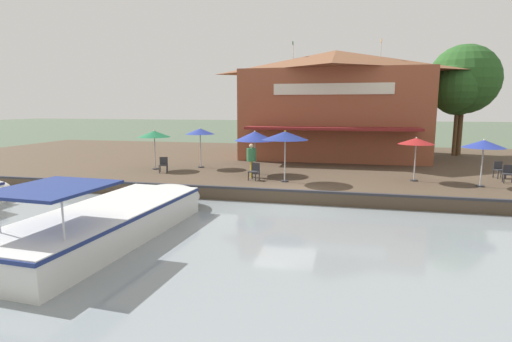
% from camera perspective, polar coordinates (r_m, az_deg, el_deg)
% --- Properties ---
extents(ground_plane, '(220.00, 220.00, 0.00)m').
position_cam_1_polar(ground_plane, '(17.32, 4.44, -4.95)').
color(ground_plane, '#4C5B47').
extents(quay_deck, '(22.00, 56.00, 0.60)m').
position_cam_1_polar(quay_deck, '(28.00, 7.82, 1.03)').
color(quay_deck, '#4C3D2D').
rests_on(quay_deck, ground).
extents(quay_edge_fender, '(0.20, 50.40, 0.10)m').
position_cam_1_polar(quay_edge_fender, '(17.27, 4.51, -2.78)').
color(quay_edge_fender, '#2D2D33').
rests_on(quay_edge_fender, quay_deck).
extents(waterfront_restaurant, '(10.71, 13.09, 8.39)m').
position_cam_1_polar(waterfront_restaurant, '(30.37, 11.13, 9.49)').
color(waterfront_restaurant, brown).
rests_on(waterfront_restaurant, quay_deck).
extents(patio_umbrella_mid_patio_right, '(2.20, 2.20, 2.35)m').
position_cam_1_polar(patio_umbrella_mid_patio_right, '(21.57, -0.16, 5.01)').
color(patio_umbrella_mid_patio_right, '#B7B7B7').
rests_on(patio_umbrella_mid_patio_right, quay_deck).
extents(patio_umbrella_far_corner, '(1.71, 1.71, 2.17)m').
position_cam_1_polar(patio_umbrella_far_corner, '(20.92, 21.92, 3.96)').
color(patio_umbrella_far_corner, '#B7B7B7').
rests_on(patio_umbrella_far_corner, quay_deck).
extents(patio_umbrella_mid_patio_left, '(1.73, 1.73, 2.38)m').
position_cam_1_polar(patio_umbrella_mid_patio_left, '(24.08, -7.98, 5.60)').
color(patio_umbrella_mid_patio_left, '#B7B7B7').
rests_on(patio_umbrella_mid_patio_left, quay_deck).
extents(patio_umbrella_by_entrance, '(1.86, 1.86, 2.29)m').
position_cam_1_polar(patio_umbrella_by_entrance, '(23.89, -14.33, 5.13)').
color(patio_umbrella_by_entrance, '#B7B7B7').
rests_on(patio_umbrella_by_entrance, quay_deck).
extents(patio_umbrella_back_row, '(1.83, 1.83, 2.18)m').
position_cam_1_polar(patio_umbrella_back_row, '(20.73, 29.77, 3.36)').
color(patio_umbrella_back_row, '#B7B7B7').
rests_on(patio_umbrella_back_row, quay_deck).
extents(patio_umbrella_near_quay_edge, '(2.23, 2.23, 2.49)m').
position_cam_1_polar(patio_umbrella_near_quay_edge, '(19.26, 4.18, 5.05)').
color(patio_umbrella_near_quay_edge, '#B7B7B7').
rests_on(patio_umbrella_near_quay_edge, quay_deck).
extents(cafe_chair_far_corner_seat, '(0.53, 0.53, 0.85)m').
position_cam_1_polar(cafe_chair_far_corner_seat, '(23.95, 31.40, 0.28)').
color(cafe_chair_far_corner_seat, '#2D2D33').
rests_on(cafe_chair_far_corner_seat, quay_deck).
extents(cafe_chair_mid_patio, '(0.56, 0.56, 0.85)m').
position_cam_1_polar(cafe_chair_mid_patio, '(22.76, -13.08, 0.99)').
color(cafe_chair_mid_patio, '#2D2D33').
rests_on(cafe_chair_mid_patio, quay_deck).
extents(cafe_chair_back_row_seat, '(0.51, 0.51, 0.85)m').
position_cam_1_polar(cafe_chair_back_row_seat, '(22.68, 32.37, -0.23)').
color(cafe_chair_back_row_seat, '#2D2D33').
rests_on(cafe_chair_back_row_seat, quay_deck).
extents(cafe_chair_facing_river, '(0.54, 0.54, 0.85)m').
position_cam_1_polar(cafe_chair_facing_river, '(19.89, -0.22, 0.08)').
color(cafe_chair_facing_river, '#2D2D33').
rests_on(cafe_chair_facing_river, quay_deck).
extents(person_at_quay_edge, '(0.49, 0.49, 1.75)m').
position_cam_1_polar(person_at_quay_edge, '(20.58, -0.66, 2.14)').
color(person_at_quay_edge, gold).
rests_on(person_at_quay_edge, quay_deck).
extents(motorboat_second_along, '(9.59, 3.32, 2.06)m').
position_cam_1_polar(motorboat_second_along, '(14.11, -18.83, -6.07)').
color(motorboat_second_along, silver).
rests_on(motorboat_second_along, river_water).
extents(tree_behind_restaurant, '(5.28, 5.03, 8.13)m').
position_cam_1_polar(tree_behind_restaurant, '(33.39, 27.34, 11.34)').
color(tree_behind_restaurant, brown).
rests_on(tree_behind_restaurant, quay_deck).
extents(tree_downstream_bank, '(3.89, 3.71, 6.70)m').
position_cam_1_polar(tree_downstream_bank, '(33.27, 26.76, 10.13)').
color(tree_downstream_bank, brown).
rests_on(tree_downstream_bank, quay_deck).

